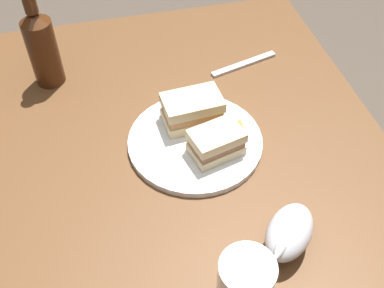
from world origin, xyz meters
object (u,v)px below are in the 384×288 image
Objects in this scene: plate at (195,142)px; fork at (244,64)px; gravy_boat at (289,233)px; sandwich_half_right at (192,110)px; sandwich_half_left at (216,142)px; cider_bottle at (42,45)px.

fork is (-0.23, 0.18, -0.00)m from plate.
plate is at bearing -160.93° from gravy_boat.
gravy_boat is 0.51m from fork.
plate is 0.07m from sandwich_half_right.
plate reaches higher than fork.
plate is 0.29m from fork.
fork is (-0.27, 0.15, -0.04)m from sandwich_half_left.
sandwich_half_left is (0.04, 0.03, 0.04)m from plate.
sandwich_half_right is 0.50× the size of cider_bottle.
fork is (-0.50, 0.09, -0.04)m from gravy_boat.
cider_bottle is (-0.23, -0.29, 0.05)m from sandwich_half_right.
plate is at bearing -143.72° from fork.
gravy_boat is at bearing 19.07° from plate.
plate is 0.29m from gravy_boat.
sandwich_half_right reaches higher than fork.
cider_bottle is at bearing -145.70° from gravy_boat.
sandwich_half_right is (-0.05, 0.01, 0.04)m from plate.
cider_bottle is (-0.55, -0.38, 0.06)m from gravy_boat.
cider_bottle reaches higher than sandwich_half_right.
sandwich_half_left is at bearing 36.11° from plate.
plate is at bearing -143.89° from sandwich_half_left.
plate is 0.06m from sandwich_half_left.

